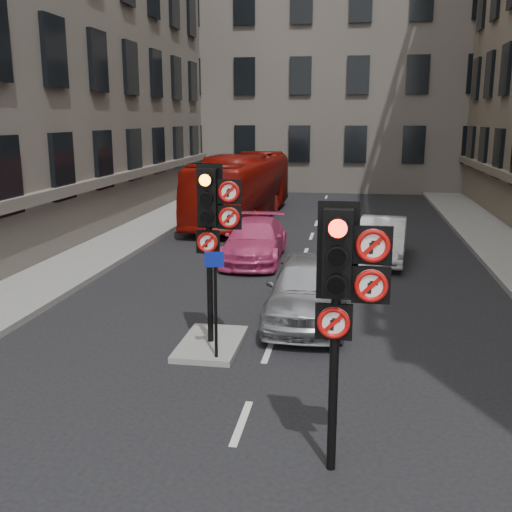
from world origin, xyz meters
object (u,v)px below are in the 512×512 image
(car_pink, at_px, (255,240))
(motorcycle, at_px, (292,278))
(motorcyclist, at_px, (329,257))
(info_sign, at_px, (215,290))
(car_white, at_px, (382,239))
(car_silver, at_px, (308,288))
(signal_near, at_px, (344,282))
(bus_red, at_px, (242,187))
(signal_far, at_px, (213,216))

(car_pink, height_order, motorcycle, car_pink)
(motorcyclist, relative_size, info_sign, 0.79)
(motorcycle, relative_size, info_sign, 0.92)
(car_white, relative_size, motorcycle, 2.21)
(car_pink, relative_size, info_sign, 2.20)
(car_white, distance_m, info_sign, 9.83)
(car_silver, bearing_deg, info_sign, -117.90)
(motorcyclist, bearing_deg, info_sign, 73.64)
(signal_near, xyz_separation_m, bus_red, (-4.92, 19.42, -1.10))
(car_silver, xyz_separation_m, motorcyclist, (0.36, 3.03, 0.06))
(signal_near, distance_m, car_pink, 12.23)
(car_white, bearing_deg, signal_near, -89.38)
(car_silver, height_order, motorcyclist, motorcyclist)
(signal_far, height_order, car_silver, signal_far)
(car_pink, xyz_separation_m, info_sign, (0.65, -8.50, 0.79))
(signal_far, relative_size, motorcyclist, 2.20)
(car_pink, xyz_separation_m, motorcyclist, (2.52, -2.65, 0.15))
(motorcyclist, bearing_deg, motorcycle, 61.39)
(info_sign, bearing_deg, bus_red, 84.23)
(signal_near, xyz_separation_m, motorcycle, (-1.40, 7.51, -2.01))
(signal_far, height_order, info_sign, signal_far)
(car_silver, bearing_deg, bus_red, 107.11)
(signal_near, bearing_deg, car_pink, 104.58)
(info_sign, bearing_deg, signal_near, -67.84)
(car_pink, bearing_deg, motorcyclist, -48.00)
(signal_near, xyz_separation_m, car_silver, (-0.87, 6.01, -1.83))
(motorcycle, bearing_deg, car_silver, -75.63)
(motorcycle, bearing_deg, info_sign, -107.82)
(car_white, height_order, info_sign, info_sign)
(motorcycle, height_order, info_sign, info_sign)
(info_sign, bearing_deg, car_silver, 47.13)
(motorcyclist, bearing_deg, car_white, -114.14)
(car_silver, distance_m, motorcycle, 1.60)
(signal_far, relative_size, info_sign, 1.73)
(signal_far, height_order, bus_red, signal_far)
(signal_near, height_order, signal_far, signal_far)
(signal_near, height_order, bus_red, signal_near)
(car_white, xyz_separation_m, info_sign, (-3.46, -9.17, 0.76))
(car_silver, distance_m, car_white, 6.64)
(bus_red, xyz_separation_m, motorcyclist, (4.41, -10.37, -0.67))
(car_silver, height_order, car_pink, car_silver)
(car_silver, relative_size, bus_red, 0.41)
(signal_near, distance_m, signal_far, 4.77)
(car_pink, height_order, bus_red, bus_red)
(car_pink, bearing_deg, car_white, 7.64)
(motorcycle, xyz_separation_m, info_sign, (-0.99, -4.32, 0.88))
(car_white, distance_m, bus_red, 9.29)
(bus_red, bearing_deg, motorcycle, -70.39)
(car_pink, relative_size, motorcycle, 2.40)
(signal_far, xyz_separation_m, car_white, (3.67, 8.36, -2.02))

